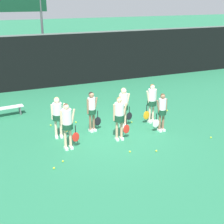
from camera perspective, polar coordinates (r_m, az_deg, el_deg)
ground_plane at (r=12.94m, az=0.00°, el=-3.98°), size 140.00×140.00×0.00m
fence_windscreen at (r=19.68m, az=-9.19°, el=9.36°), size 60.00×0.08×3.28m
scoreboard at (r=20.01m, az=-17.71°, el=17.78°), size 3.95×0.15×6.02m
bench_courtside at (r=15.44m, az=-19.24°, el=0.50°), size 1.86×0.56×0.44m
player_0 at (r=11.39m, az=-8.19°, el=-1.89°), size 0.68×0.41×1.78m
player_1 at (r=12.02m, az=1.36°, el=-0.53°), size 0.68×0.41×1.76m
player_2 at (r=13.01m, az=9.12°, el=0.43°), size 0.65×0.35×1.64m
player_3 at (r=12.40m, az=-9.90°, el=-0.34°), size 0.69×0.41×1.70m
player_4 at (r=12.82m, az=-3.72°, el=0.67°), size 0.63×0.35×1.72m
player_5 at (r=13.26m, az=2.16°, el=1.49°), size 0.66×0.39×1.75m
player_6 at (r=13.85m, az=7.29°, el=2.19°), size 0.68×0.41×1.77m
tennis_ball_0 at (r=13.93m, az=-11.14°, el=-2.40°), size 0.07×0.07×0.07m
tennis_ball_1 at (r=10.59m, az=-10.57°, el=-10.05°), size 0.07×0.07×0.07m
tennis_ball_2 at (r=11.60m, az=8.12°, el=-7.05°), size 0.07×0.07×0.07m
tennis_ball_3 at (r=14.08m, az=-6.62°, el=-1.86°), size 0.07×0.07×0.07m
tennis_ball_4 at (r=13.13m, az=17.63°, el=-4.46°), size 0.07×0.07×0.07m
tennis_ball_5 at (r=11.45m, az=3.29°, el=-7.25°), size 0.07×0.07×0.07m
tennis_ball_6 at (r=10.95m, az=-8.98°, el=-8.88°), size 0.06×0.06×0.06m
tennis_ball_7 at (r=14.20m, az=2.35°, el=-1.55°), size 0.07×0.07×0.07m
tennis_ball_8 at (r=14.03m, az=3.61°, el=-1.86°), size 0.07×0.07×0.07m
tennis_ball_9 at (r=15.66m, az=10.05°, el=0.28°), size 0.07×0.07×0.07m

